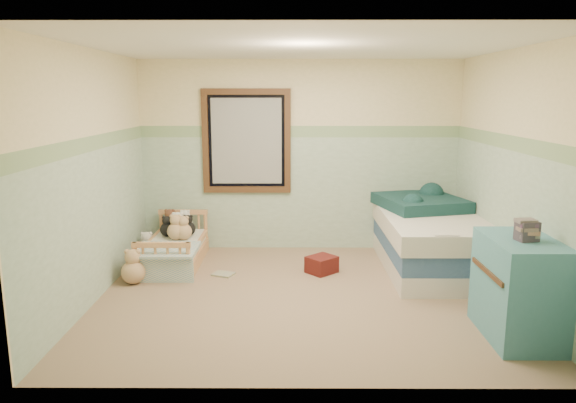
{
  "coord_description": "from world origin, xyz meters",
  "views": [
    {
      "loc": [
        -0.12,
        -5.27,
        2.04
      ],
      "look_at": [
        -0.15,
        0.35,
        0.93
      ],
      "focal_mm": 33.43,
      "sensor_mm": 36.0,
      "label": 1
    }
  ],
  "objects_px": {
    "red_pillow": "(322,265)",
    "floor_book": "(223,274)",
    "toddler_bed_frame": "(174,257)",
    "plush_floor_cream": "(147,249)",
    "twin_bed_frame": "(428,257)",
    "plush_floor_tan": "(134,272)",
    "dresser": "(519,288)"
  },
  "relations": [
    {
      "from": "toddler_bed_frame",
      "to": "plush_floor_tan",
      "type": "xyz_separation_m",
      "value": [
        -0.3,
        -0.7,
        0.05
      ]
    },
    {
      "from": "plush_floor_tan",
      "to": "floor_book",
      "type": "bearing_deg",
      "value": 16.7
    },
    {
      "from": "floor_book",
      "to": "plush_floor_tan",
      "type": "bearing_deg",
      "value": -141.21
    },
    {
      "from": "plush_floor_tan",
      "to": "dresser",
      "type": "xyz_separation_m",
      "value": [
        3.67,
        -1.3,
        0.3
      ]
    },
    {
      "from": "plush_floor_tan",
      "to": "floor_book",
      "type": "xyz_separation_m",
      "value": [
        0.95,
        0.29,
        -0.12
      ]
    },
    {
      "from": "toddler_bed_frame",
      "to": "floor_book",
      "type": "height_order",
      "value": "toddler_bed_frame"
    },
    {
      "from": "plush_floor_cream",
      "to": "plush_floor_tan",
      "type": "height_order",
      "value": "plush_floor_tan"
    },
    {
      "from": "twin_bed_frame",
      "to": "floor_book",
      "type": "height_order",
      "value": "twin_bed_frame"
    },
    {
      "from": "toddler_bed_frame",
      "to": "plush_floor_tan",
      "type": "relative_size",
      "value": 4.92
    },
    {
      "from": "red_pillow",
      "to": "plush_floor_cream",
      "type": "bearing_deg",
      "value": 165.59
    },
    {
      "from": "plush_floor_tan",
      "to": "red_pillow",
      "type": "distance_m",
      "value": 2.13
    },
    {
      "from": "red_pillow",
      "to": "twin_bed_frame",
      "type": "bearing_deg",
      "value": 11.0
    },
    {
      "from": "twin_bed_frame",
      "to": "plush_floor_tan",
      "type": "bearing_deg",
      "value": -169.39
    },
    {
      "from": "plush_floor_cream",
      "to": "floor_book",
      "type": "bearing_deg",
      "value": -32.24
    },
    {
      "from": "toddler_bed_frame",
      "to": "plush_floor_tan",
      "type": "distance_m",
      "value": 0.76
    },
    {
      "from": "red_pillow",
      "to": "floor_book",
      "type": "bearing_deg",
      "value": -175.09
    },
    {
      "from": "twin_bed_frame",
      "to": "toddler_bed_frame",
      "type": "bearing_deg",
      "value": 178.89
    },
    {
      "from": "plush_floor_tan",
      "to": "twin_bed_frame",
      "type": "distance_m",
      "value": 3.46
    },
    {
      "from": "plush_floor_cream",
      "to": "toddler_bed_frame",
      "type": "bearing_deg",
      "value": -32.12
    },
    {
      "from": "dresser",
      "to": "floor_book",
      "type": "height_order",
      "value": "dresser"
    },
    {
      "from": "plush_floor_cream",
      "to": "floor_book",
      "type": "distance_m",
      "value": 1.25
    },
    {
      "from": "dresser",
      "to": "floor_book",
      "type": "xyz_separation_m",
      "value": [
        -2.72,
        1.59,
        -0.42
      ]
    },
    {
      "from": "toddler_bed_frame",
      "to": "red_pillow",
      "type": "height_order",
      "value": "red_pillow"
    },
    {
      "from": "floor_book",
      "to": "toddler_bed_frame",
      "type": "bearing_deg",
      "value": 169.79
    },
    {
      "from": "red_pillow",
      "to": "dresser",
      "type": "bearing_deg",
      "value": -46.98
    },
    {
      "from": "plush_floor_cream",
      "to": "twin_bed_frame",
      "type": "xyz_separation_m",
      "value": [
        3.5,
        -0.31,
        -0.01
      ]
    },
    {
      "from": "red_pillow",
      "to": "floor_book",
      "type": "height_order",
      "value": "red_pillow"
    },
    {
      "from": "toddler_bed_frame",
      "to": "red_pillow",
      "type": "distance_m",
      "value": 1.82
    },
    {
      "from": "plush_floor_cream",
      "to": "dresser",
      "type": "distance_m",
      "value": 4.4
    },
    {
      "from": "twin_bed_frame",
      "to": "red_pillow",
      "type": "relative_size",
      "value": 7.01
    },
    {
      "from": "plush_floor_tan",
      "to": "twin_bed_frame",
      "type": "xyz_separation_m",
      "value": [
        3.4,
        0.64,
        -0.02
      ]
    },
    {
      "from": "toddler_bed_frame",
      "to": "red_pillow",
      "type": "xyz_separation_m",
      "value": [
        1.8,
        -0.31,
        0.01
      ]
    }
  ]
}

